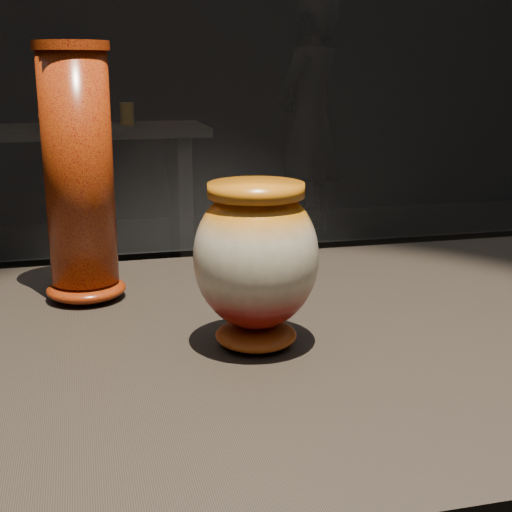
{
  "coord_description": "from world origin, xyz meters",
  "views": [
    {
      "loc": [
        -0.29,
        -0.83,
        1.24
      ],
      "look_at": [
        -0.09,
        -0.04,
        1.01
      ],
      "focal_mm": 50.0,
      "sensor_mm": 36.0,
      "label": 1
    }
  ],
  "objects_px": {
    "main_vase": "(256,259)",
    "tall_vase": "(79,179)",
    "display_plinth": "(314,507)",
    "visitor": "(309,123)",
    "back_shelf": "(28,175)"
  },
  "relations": [
    {
      "from": "main_vase",
      "to": "tall_vase",
      "type": "relative_size",
      "value": 0.55
    },
    {
      "from": "display_plinth",
      "to": "main_vase",
      "type": "xyz_separation_m",
      "value": [
        -0.09,
        -0.04,
        0.38
      ]
    },
    {
      "from": "main_vase",
      "to": "visitor",
      "type": "bearing_deg",
      "value": 71.09
    },
    {
      "from": "main_vase",
      "to": "back_shelf",
      "type": "relative_size",
      "value": 0.1
    },
    {
      "from": "tall_vase",
      "to": "visitor",
      "type": "xyz_separation_m",
      "value": [
        1.56,
        3.72,
        -0.23
      ]
    },
    {
      "from": "visitor",
      "to": "display_plinth",
      "type": "bearing_deg",
      "value": 33.25
    },
    {
      "from": "main_vase",
      "to": "tall_vase",
      "type": "xyz_separation_m",
      "value": [
        -0.2,
        0.24,
        0.07
      ]
    },
    {
      "from": "display_plinth",
      "to": "tall_vase",
      "type": "bearing_deg",
      "value": 145.51
    },
    {
      "from": "display_plinth",
      "to": "back_shelf",
      "type": "relative_size",
      "value": 1.0
    },
    {
      "from": "tall_vase",
      "to": "main_vase",
      "type": "bearing_deg",
      "value": -49.87
    },
    {
      "from": "visitor",
      "to": "tall_vase",
      "type": "bearing_deg",
      "value": 28.4
    },
    {
      "from": "display_plinth",
      "to": "visitor",
      "type": "height_order",
      "value": "visitor"
    },
    {
      "from": "back_shelf",
      "to": "visitor",
      "type": "relative_size",
      "value": 1.18
    },
    {
      "from": "tall_vase",
      "to": "display_plinth",
      "type": "bearing_deg",
      "value": -34.49
    },
    {
      "from": "display_plinth",
      "to": "back_shelf",
      "type": "bearing_deg",
      "value": 99.86
    }
  ]
}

